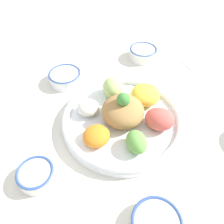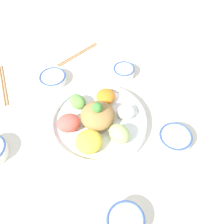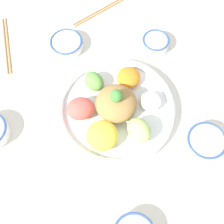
# 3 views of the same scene
# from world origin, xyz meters

# --- Properties ---
(ground_plane) EXTENTS (2.40, 2.40, 0.00)m
(ground_plane) POSITION_xyz_m (0.00, 0.00, 0.00)
(ground_plane) COLOR silver
(salad_platter) EXTENTS (0.35, 0.35, 0.12)m
(salad_platter) POSITION_xyz_m (0.04, -0.02, 0.03)
(salad_platter) COLOR white
(salad_platter) RESTS_ON ground_plane
(rice_bowl_blue) EXTENTS (0.11, 0.11, 0.03)m
(rice_bowl_blue) POSITION_xyz_m (-0.24, 0.05, 0.02)
(rice_bowl_blue) COLOR white
(rice_bowl_blue) RESTS_ON ground_plane
(sauce_bowl_dark) EXTENTS (0.11, 0.11, 0.04)m
(sauce_bowl_dark) POSITION_xyz_m (0.30, -0.24, 0.02)
(sauce_bowl_dark) COLOR white
(sauce_bowl_dark) RESTS_ON ground_plane
(rice_bowl_plain) EXTENTS (0.09, 0.09, 0.04)m
(rice_bowl_plain) POSITION_xyz_m (-0.03, 0.25, 0.02)
(rice_bowl_plain) COLOR white
(rice_bowl_plain) RESTS_ON ground_plane
(sauce_bowl_far) EXTENTS (0.11, 0.11, 0.04)m
(sauce_bowl_far) POSITION_xyz_m (0.29, 0.07, 0.02)
(sauce_bowl_far) COLOR white
(sauce_bowl_far) RESTS_ON ground_plane
(serving_spoon_main) EXTENTS (0.05, 0.13, 0.01)m
(serving_spoon_main) POSITION_xyz_m (0.20, 0.21, 0.00)
(serving_spoon_main) COLOR white
(serving_spoon_main) RESTS_ON ground_plane
(serving_spoon_extra) EXTENTS (0.13, 0.04, 0.01)m
(serving_spoon_extra) POSITION_xyz_m (0.13, -0.37, 0.00)
(serving_spoon_extra) COLOR white
(serving_spoon_extra) RESTS_ON ground_plane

